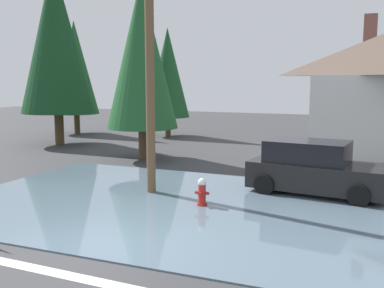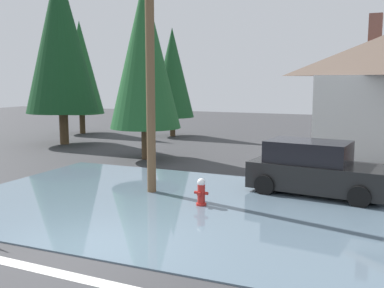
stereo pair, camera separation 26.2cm
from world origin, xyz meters
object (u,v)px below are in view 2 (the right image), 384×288
(fire_hydrant, at_px, (201,193))
(pine_tree_far_center, at_px, (145,55))
(utility_pole, at_px, (150,52))
(parked_car, at_px, (315,169))
(pine_tree_mid_left, at_px, (60,38))
(pine_tree_tall_left, at_px, (80,68))
(pine_tree_short_left, at_px, (172,73))

(fire_hydrant, bearing_deg, pine_tree_far_center, 129.88)
(utility_pole, relative_size, pine_tree_far_center, 1.07)
(utility_pole, height_order, parked_car, utility_pole)
(pine_tree_mid_left, relative_size, pine_tree_far_center, 1.24)
(pine_tree_tall_left, height_order, pine_tree_short_left, pine_tree_tall_left)
(pine_tree_tall_left, height_order, pine_tree_far_center, pine_tree_far_center)
(pine_tree_tall_left, distance_m, pine_tree_mid_left, 5.30)
(fire_hydrant, bearing_deg, pine_tree_tall_left, 136.41)
(pine_tree_tall_left, relative_size, pine_tree_mid_left, 0.75)
(pine_tree_short_left, bearing_deg, pine_tree_far_center, -72.86)
(parked_car, bearing_deg, pine_tree_short_left, 132.05)
(parked_car, distance_m, pine_tree_short_left, 15.96)
(fire_hydrant, bearing_deg, pine_tree_short_left, 118.27)
(parked_car, bearing_deg, fire_hydrant, -135.79)
(pine_tree_mid_left, bearing_deg, pine_tree_far_center, -20.34)
(pine_tree_mid_left, xyz_separation_m, pine_tree_far_center, (6.55, -2.43, -1.14))
(pine_tree_tall_left, bearing_deg, pine_tree_mid_left, -64.65)
(pine_tree_tall_left, xyz_separation_m, pine_tree_short_left, (6.24, 1.04, -0.36))
(pine_tree_short_left, bearing_deg, pine_tree_mid_left, -125.65)
(fire_hydrant, relative_size, pine_tree_tall_left, 0.11)
(fire_hydrant, distance_m, pine_tree_mid_left, 15.57)
(pine_tree_short_left, xyz_separation_m, pine_tree_far_center, (2.49, -8.08, 0.67))
(utility_pole, xyz_separation_m, pine_tree_far_center, (-3.17, 5.39, 0.27))
(utility_pole, xyz_separation_m, pine_tree_short_left, (-5.66, 13.47, -0.40))
(parked_car, height_order, pine_tree_tall_left, pine_tree_tall_left)
(pine_tree_mid_left, bearing_deg, fire_hydrant, -36.38)
(pine_tree_tall_left, xyz_separation_m, pine_tree_far_center, (8.73, -7.04, 0.31))
(pine_tree_mid_left, relative_size, pine_tree_short_left, 1.45)
(utility_pole, relative_size, pine_tree_mid_left, 0.86)
(pine_tree_far_center, bearing_deg, fire_hydrant, -50.12)
(fire_hydrant, distance_m, pine_tree_far_center, 9.18)
(fire_hydrant, xyz_separation_m, pine_tree_tall_left, (-13.93, 13.27, 3.97))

